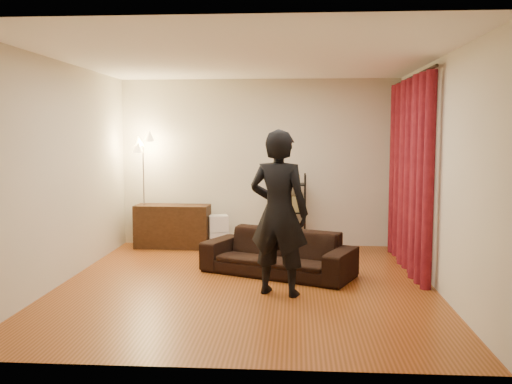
# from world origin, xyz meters

# --- Properties ---
(floor) EXTENTS (5.00, 5.00, 0.00)m
(floor) POSITION_xyz_m (0.00, 0.00, 0.00)
(floor) COLOR brown
(floor) RESTS_ON ground
(ceiling) EXTENTS (5.00, 5.00, 0.00)m
(ceiling) POSITION_xyz_m (0.00, 0.00, 2.70)
(ceiling) COLOR white
(ceiling) RESTS_ON ground
(wall_back) EXTENTS (5.00, 0.00, 5.00)m
(wall_back) POSITION_xyz_m (0.00, 2.50, 1.35)
(wall_back) COLOR beige
(wall_back) RESTS_ON ground
(wall_front) EXTENTS (5.00, 0.00, 5.00)m
(wall_front) POSITION_xyz_m (0.00, -2.50, 1.35)
(wall_front) COLOR beige
(wall_front) RESTS_ON ground
(wall_left) EXTENTS (0.00, 5.00, 5.00)m
(wall_left) POSITION_xyz_m (-2.25, 0.00, 1.35)
(wall_left) COLOR beige
(wall_left) RESTS_ON ground
(wall_right) EXTENTS (0.00, 5.00, 5.00)m
(wall_right) POSITION_xyz_m (2.25, 0.00, 1.35)
(wall_right) COLOR beige
(wall_right) RESTS_ON ground
(curtain_rod) EXTENTS (0.04, 2.65, 0.04)m
(curtain_rod) POSITION_xyz_m (2.15, 1.12, 2.58)
(curtain_rod) COLOR black
(curtain_rod) RESTS_ON wall_right
(curtain) EXTENTS (0.22, 2.65, 2.55)m
(curtain) POSITION_xyz_m (2.13, 1.12, 1.28)
(curtain) COLOR maroon
(curtain) RESTS_ON ground
(sofa) EXTENTS (2.09, 1.49, 0.57)m
(sofa) POSITION_xyz_m (0.37, 0.52, 0.28)
(sofa) COLOR black
(sofa) RESTS_ON ground
(person) EXTENTS (0.79, 0.64, 1.88)m
(person) POSITION_xyz_m (0.41, -0.40, 0.94)
(person) COLOR black
(person) RESTS_ON ground
(media_cabinet) EXTENTS (1.19, 0.47, 0.69)m
(media_cabinet) POSITION_xyz_m (-1.37, 2.17, 0.34)
(media_cabinet) COLOR #321D0E
(media_cabinet) RESTS_ON ground
(storage_boxes) EXTENTS (0.39, 0.35, 0.53)m
(storage_boxes) POSITION_xyz_m (-0.65, 2.22, 0.26)
(storage_boxes) COLOR silver
(storage_boxes) RESTS_ON ground
(wire_shelf) EXTENTS (0.59, 0.45, 1.20)m
(wire_shelf) POSITION_xyz_m (0.47, 2.15, 0.60)
(wire_shelf) COLOR black
(wire_shelf) RESTS_ON ground
(floor_lamp) EXTENTS (0.33, 0.33, 1.80)m
(floor_lamp) POSITION_xyz_m (-1.83, 2.15, 0.90)
(floor_lamp) COLOR silver
(floor_lamp) RESTS_ON ground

